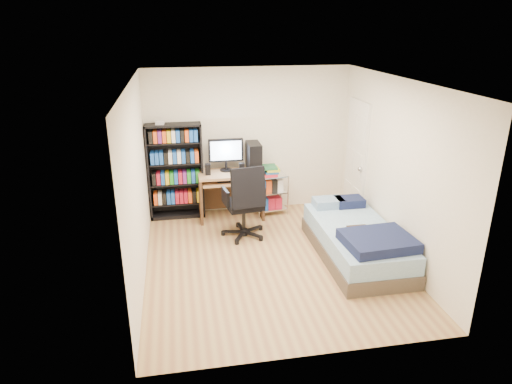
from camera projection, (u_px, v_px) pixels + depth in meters
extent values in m
cube|color=tan|center=(272.00, 262.00, 6.49)|extent=(3.50, 4.00, 0.04)
cube|color=white|center=(274.00, 79.00, 5.60)|extent=(3.50, 4.00, 0.04)
cube|color=white|center=(248.00, 141.00, 7.91)|extent=(3.50, 0.04, 2.50)
cube|color=white|center=(319.00, 247.00, 4.18)|extent=(3.50, 0.04, 2.50)
cube|color=white|center=(136.00, 185.00, 5.75)|extent=(0.04, 4.00, 2.50)
cube|color=white|center=(397.00, 170.00, 6.34)|extent=(0.04, 4.00, 2.50)
cube|color=black|center=(176.00, 172.00, 7.68)|extent=(0.92, 0.31, 1.63)
cube|color=black|center=(178.00, 202.00, 7.88)|extent=(0.85, 0.28, 0.02)
cube|color=#B91832|center=(177.00, 196.00, 7.83)|extent=(0.79, 0.24, 0.19)
cube|color=black|center=(176.00, 183.00, 7.75)|extent=(0.85, 0.28, 0.02)
cube|color=blue|center=(176.00, 177.00, 7.70)|extent=(0.79, 0.24, 0.19)
cube|color=black|center=(175.00, 163.00, 7.63)|extent=(0.85, 0.28, 0.02)
cube|color=gold|center=(175.00, 156.00, 7.58)|extent=(0.79, 0.24, 0.19)
cube|color=black|center=(174.00, 142.00, 7.50)|extent=(0.85, 0.28, 0.02)
cube|color=green|center=(173.00, 135.00, 7.45)|extent=(0.79, 0.24, 0.19)
cube|color=silver|center=(160.00, 122.00, 7.35)|extent=(0.14, 0.13, 0.07)
cube|color=#A98257|center=(230.00, 174.00, 7.67)|extent=(1.08, 0.59, 0.04)
cube|color=#35281D|center=(200.00, 198.00, 7.72)|extent=(0.04, 0.59, 0.77)
cube|color=#35281D|center=(260.00, 194.00, 7.89)|extent=(0.04, 0.59, 0.77)
cube|color=#35281D|center=(229.00, 189.00, 8.05)|extent=(1.04, 0.03, 0.70)
cube|color=#A98257|center=(231.00, 181.00, 7.63)|extent=(0.97, 0.49, 0.03)
cube|color=black|center=(231.00, 180.00, 7.60)|extent=(0.47, 0.16, 0.03)
cube|color=black|center=(226.00, 150.00, 7.64)|extent=(0.58, 0.05, 0.39)
cube|color=#CCE4FF|center=(226.00, 151.00, 7.61)|extent=(0.52, 0.01, 0.32)
cube|color=black|center=(254.00, 157.00, 7.69)|extent=(0.22, 0.45, 0.47)
cube|color=black|center=(208.00, 169.00, 7.52)|extent=(0.09, 0.09, 0.18)
cube|color=black|center=(242.00, 168.00, 7.56)|extent=(0.09, 0.09, 0.18)
cylinder|color=black|center=(244.00, 218.00, 7.15)|extent=(0.06, 0.06, 0.42)
cube|color=black|center=(244.00, 204.00, 7.07)|extent=(0.60, 0.60, 0.09)
cube|color=black|center=(248.00, 188.00, 6.73)|extent=(0.53, 0.23, 0.61)
cube|color=black|center=(225.00, 197.00, 6.93)|extent=(0.09, 0.33, 0.24)
cube|color=black|center=(261.00, 193.00, 7.10)|extent=(0.09, 0.33, 0.24)
cylinder|color=silver|center=(259.00, 199.00, 7.75)|extent=(0.02, 0.02, 0.71)
cylinder|color=silver|center=(288.00, 196.00, 7.89)|extent=(0.02, 0.02, 0.71)
cylinder|color=silver|center=(253.00, 192.00, 8.08)|extent=(0.02, 0.02, 0.71)
cylinder|color=silver|center=(281.00, 189.00, 8.22)|extent=(0.02, 0.02, 0.71)
cube|color=silver|center=(270.00, 207.00, 8.07)|extent=(0.56, 0.43, 0.02)
cube|color=silver|center=(271.00, 191.00, 7.97)|extent=(0.56, 0.43, 0.02)
cube|color=silver|center=(271.00, 175.00, 7.86)|extent=(0.56, 0.43, 0.02)
cube|color=red|center=(271.00, 170.00, 7.83)|extent=(0.26, 0.31, 0.16)
cube|color=brown|center=(355.00, 250.00, 6.57)|extent=(1.03, 2.06, 0.21)
cube|color=#9CC5E8|center=(357.00, 235.00, 6.49)|extent=(0.99, 2.02, 0.25)
cube|color=#131A3D|center=(378.00, 241.00, 5.91)|extent=(0.92, 0.78, 0.14)
cube|color=#A2C8E6|center=(328.00, 203.00, 7.16)|extent=(0.46, 0.31, 0.13)
cube|color=#131A3D|center=(349.00, 202.00, 7.19)|extent=(0.43, 0.31, 0.13)
cube|color=#3F2914|center=(359.00, 229.00, 6.40)|extent=(0.29, 0.23, 0.02)
cube|color=white|center=(356.00, 160.00, 7.66)|extent=(0.05, 0.80, 2.00)
sphere|color=#B7B7BC|center=(360.00, 169.00, 7.37)|extent=(0.08, 0.08, 0.08)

